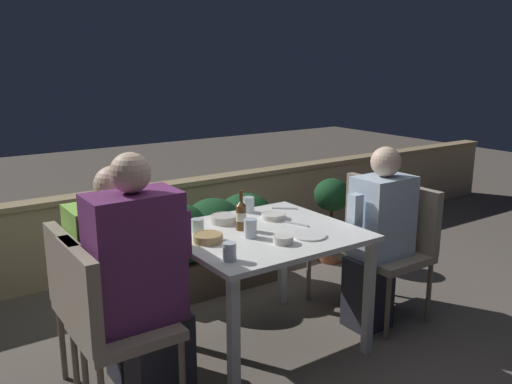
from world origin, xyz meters
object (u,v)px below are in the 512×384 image
object	(u,v)px
person_green_blouse	(125,277)
chair_left_near	(104,316)
potted_plant	(332,211)
beer_bottle	(241,215)
chair_left_far	(87,295)
chair_right_far	(360,228)
chair_right_near	(399,239)
person_purple_stripe	(143,284)
person_blue_shirt	(378,237)

from	to	relation	value
person_green_blouse	chair_left_near	bearing A→B (deg)	-128.55
chair_left_near	person_green_blouse	bearing A→B (deg)	51.45
chair_left_near	potted_plant	xyz separation A→B (m)	(2.34, 0.98, -0.10)
beer_bottle	potted_plant	size ratio (longest dim) A/B	0.32
chair_left_far	potted_plant	distance (m)	2.44
person_green_blouse	potted_plant	world-z (taller)	person_green_blouse
chair_right_far	person_green_blouse	bearing A→B (deg)	-179.51
chair_right_near	potted_plant	world-z (taller)	chair_right_near
chair_right_far	beer_bottle	xyz separation A→B (m)	(-1.05, -0.06, 0.29)
chair_left_far	chair_right_near	xyz separation A→B (m)	(1.98, -0.31, 0.00)
person_purple_stripe	person_blue_shirt	world-z (taller)	person_purple_stripe
chair_left_near	person_purple_stripe	xyz separation A→B (m)	(0.20, 0.00, 0.11)
chair_left_far	chair_right_near	world-z (taller)	same
person_blue_shirt	potted_plant	world-z (taller)	person_blue_shirt
person_blue_shirt	potted_plant	distance (m)	1.17
chair_left_near	person_blue_shirt	size ratio (longest dim) A/B	0.76
chair_left_far	chair_right_far	bearing A→B (deg)	0.44
chair_right_far	person_blue_shirt	bearing A→B (deg)	-118.11
chair_right_near	beer_bottle	world-z (taller)	beer_bottle
person_purple_stripe	potted_plant	bearing A→B (deg)	24.76
person_green_blouse	person_blue_shirt	world-z (taller)	person_green_blouse
chair_left_far	chair_right_far	xyz separation A→B (m)	(1.95, 0.02, 0.00)
person_green_blouse	chair_right_near	distance (m)	1.81
chair_left_far	person_blue_shirt	bearing A→B (deg)	-9.88
chair_left_far	person_blue_shirt	distance (m)	1.81
beer_bottle	chair_left_far	bearing A→B (deg)	177.18
chair_left_near	chair_right_far	bearing A→B (deg)	8.25
person_green_blouse	beer_bottle	xyz separation A→B (m)	(0.70, -0.04, 0.24)
chair_left_far	potted_plant	size ratio (longest dim) A/B	1.23
chair_left_near	chair_right_far	size ratio (longest dim) A/B	1.00
chair_left_near	person_blue_shirt	world-z (taller)	person_blue_shirt
chair_left_far	person_green_blouse	xyz separation A→B (m)	(0.20, -0.00, 0.05)
chair_left_near	person_purple_stripe	bearing A→B (deg)	0.00
potted_plant	chair_left_far	bearing A→B (deg)	-162.91
chair_right_far	beer_bottle	world-z (taller)	beer_bottle
chair_right_near	potted_plant	distance (m)	1.09
chair_left_near	person_blue_shirt	distance (m)	1.79
beer_bottle	person_green_blouse	bearing A→B (deg)	176.36
person_purple_stripe	potted_plant	world-z (taller)	person_purple_stripe
person_blue_shirt	potted_plant	xyz separation A→B (m)	(0.55, 1.02, -0.15)
person_purple_stripe	person_green_blouse	bearing A→B (deg)	87.12
chair_left_near	potted_plant	size ratio (longest dim) A/B	1.23
person_purple_stripe	chair_left_near	bearing A→B (deg)	-180.00
chair_right_near	chair_right_far	world-z (taller)	same
person_purple_stripe	chair_left_far	world-z (taller)	person_purple_stripe
chair_right_near	beer_bottle	distance (m)	1.15
person_purple_stripe	chair_right_far	xyz separation A→B (m)	(1.76, 0.28, -0.11)
chair_right_near	potted_plant	size ratio (longest dim) A/B	1.23
person_purple_stripe	potted_plant	size ratio (longest dim) A/B	1.78
chair_left_far	person_blue_shirt	size ratio (longest dim) A/B	0.76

